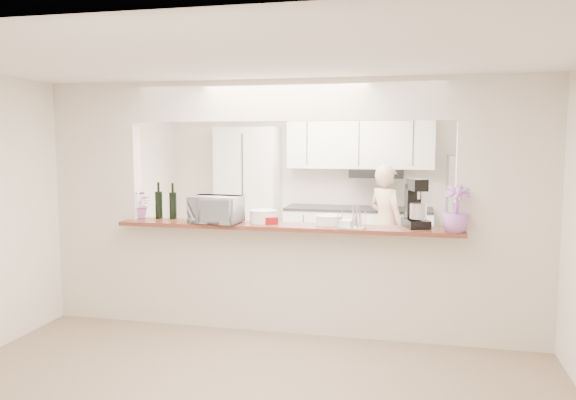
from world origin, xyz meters
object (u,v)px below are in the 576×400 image
(toaster_oven, at_px, (216,209))
(person, at_px, (386,224))
(refrigerator, at_px, (475,218))
(stand_mixer, at_px, (416,205))

(toaster_oven, distance_m, person, 2.80)
(toaster_oven, xyz_separation_m, person, (1.57, 2.28, -0.44))
(toaster_oven, relative_size, person, 0.31)
(refrigerator, bearing_deg, person, -158.16)
(refrigerator, distance_m, person, 1.27)
(refrigerator, relative_size, toaster_oven, 3.45)
(toaster_oven, xyz_separation_m, stand_mixer, (1.95, 0.16, 0.07))
(toaster_oven, height_order, person, person)
(stand_mixer, bearing_deg, person, 100.10)
(toaster_oven, bearing_deg, stand_mixer, 8.51)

